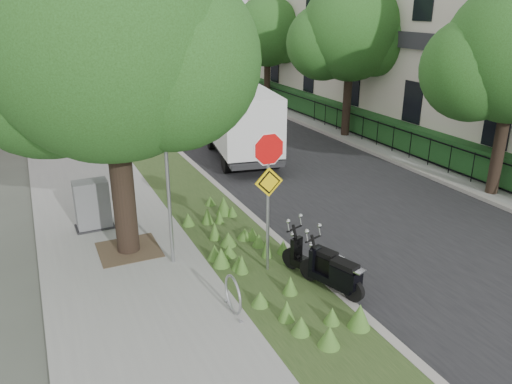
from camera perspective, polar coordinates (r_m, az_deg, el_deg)
ground at (r=11.37m, az=9.09°, el=-9.11°), size 120.00×120.00×0.00m
sidewalk_near at (r=18.99m, az=-19.25°, el=2.57°), size 3.50×60.00×0.12m
verge at (r=19.39m, az=-11.19°, el=3.72°), size 2.00×60.00×0.12m
kerb_near at (r=19.63m, az=-8.36°, el=4.12°), size 0.20×60.00×0.13m
road at (r=20.84m, az=0.93°, el=5.15°), size 7.00×60.00×0.01m
kerb_far at (r=22.51m, az=9.05°, el=6.23°), size 0.20×60.00×0.13m
footpath_far at (r=23.47m, az=12.54°, el=6.58°), size 3.20×60.00×0.12m
street_tree_main at (r=11.11m, az=-17.00°, el=15.72°), size 6.21×5.54×7.66m
bare_post at (r=10.79m, az=-10.06°, el=1.54°), size 0.08×0.08×4.00m
bike_hoop at (r=9.56m, az=-2.64°, el=-11.64°), size 0.06×0.78×0.77m
sign_assembly at (r=10.22m, az=1.45°, el=2.00°), size 0.94×0.08×3.22m
fence_far at (r=22.76m, az=10.62°, el=7.86°), size 0.04×24.00×1.00m
hedge_far at (r=23.16m, az=12.06°, el=7.98°), size 1.00×24.00×1.10m
terrace_houses at (r=24.99m, az=19.62°, el=16.28°), size 7.40×26.40×8.20m
far_tree_a at (r=16.26m, az=27.21°, el=13.32°), size 4.60×4.10×6.22m
far_tree_b at (r=22.14m, az=10.62°, el=17.20°), size 4.83×4.31×6.56m
far_tree_c at (r=29.08m, az=1.18°, el=17.48°), size 4.37×3.89×5.93m
scooter_near at (r=10.63m, az=7.11°, el=-8.24°), size 0.70×1.53×0.76m
scooter_far at (r=10.24m, az=9.35°, el=-9.57°), size 0.68×1.54×0.76m
box_truck at (r=18.78m, az=-1.63°, el=8.03°), size 2.78×5.26×2.27m
utility_cabinet at (r=13.53m, az=-18.19°, el=-1.48°), size 0.97×0.66×1.28m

